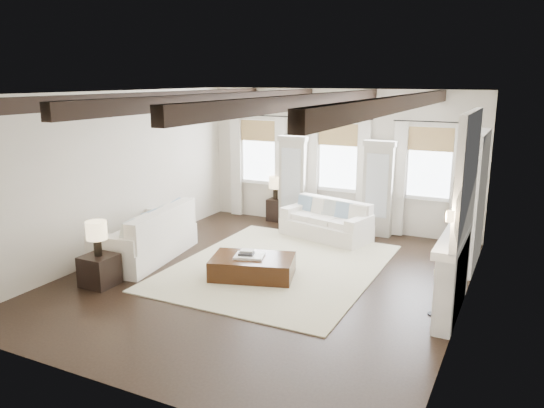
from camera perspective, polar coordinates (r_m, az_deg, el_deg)
The scene contains 15 objects.
ground at distance 9.40m, azimuth -0.75°, elevation -8.02°, with size 7.50×7.50×0.00m, color black.
room_shell at distance 9.40m, azimuth 5.79°, elevation 3.87°, with size 6.54×7.54×3.22m.
area_rug at distance 9.94m, azimuth 0.66°, elevation -6.74°, with size 3.56×4.44×0.02m, color beige.
sofa_back at distance 11.68m, azimuth 5.98°, elevation -2.03°, with size 2.10×1.34×0.83m.
sofa_left at distance 10.55m, azimuth -13.11°, elevation -3.59°, with size 1.38×2.48×1.01m.
ottoman at distance 9.40m, azimuth -2.09°, elevation -6.82°, with size 1.43×0.89×0.37m, color black.
tray at distance 9.34m, azimuth -2.46°, elevation -5.61°, with size 0.50×0.38×0.04m, color white.
book_lower at distance 9.34m, azimuth -2.77°, elevation -5.34°, with size 0.26×0.20×0.04m, color #262628.
book_upper at distance 9.38m, azimuth -2.70°, elevation -5.04°, with size 0.22×0.17×0.03m, color beige.
side_table_front at distance 9.49m, azimuth -18.05°, elevation -6.81°, with size 0.53×0.53×0.53m, color black.
lamp_front at distance 9.28m, azimuth -18.35°, elevation -2.92°, with size 0.35×0.35×0.60m.
side_table_back at distance 13.04m, azimuth 0.39°, elevation -0.61°, with size 0.36×0.36×0.54m, color black.
lamp_back at distance 12.90m, azimuth 0.39°, elevation 2.19°, with size 0.32×0.32×0.56m.
candlestick_near at distance 8.30m, azimuth 17.00°, elevation -9.45°, with size 0.14×0.14×0.71m.
candlestick_far at distance 8.69m, azimuth 17.53°, elevation -8.06°, with size 0.17×0.17×0.84m.
Camera 1 is at (4.00, -7.78, 3.45)m, focal length 35.00 mm.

